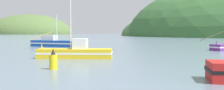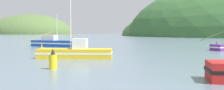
# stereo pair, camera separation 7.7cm
# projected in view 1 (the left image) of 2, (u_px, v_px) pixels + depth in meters

# --- Properties ---
(hill_far_center) EXTENTS (90.58, 72.47, 41.79)m
(hill_far_center) POSITION_uv_depth(u_px,v_px,m) (29.00, 34.00, 277.03)
(hill_far_center) COLOR #516B38
(hill_far_center) RESTS_ON ground
(fishing_boat_blue) EXTENTS (11.16, 14.90, 6.51)m
(fishing_boat_blue) POSITION_uv_depth(u_px,v_px,m) (55.00, 43.00, 52.15)
(fishing_boat_blue) COLOR #19479E
(fishing_boat_blue) RESTS_ON ground
(fishing_boat_yellow) EXTENTS (8.60, 2.84, 7.77)m
(fishing_boat_yellow) POSITION_uv_depth(u_px,v_px,m) (76.00, 52.00, 29.95)
(fishing_boat_yellow) COLOR gold
(fishing_boat_yellow) RESTS_ON ground
(channel_buoy) EXTENTS (0.66, 0.66, 1.69)m
(channel_buoy) POSITION_uv_depth(u_px,v_px,m) (53.00, 61.00, 21.20)
(channel_buoy) COLOR yellow
(channel_buoy) RESTS_ON ground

